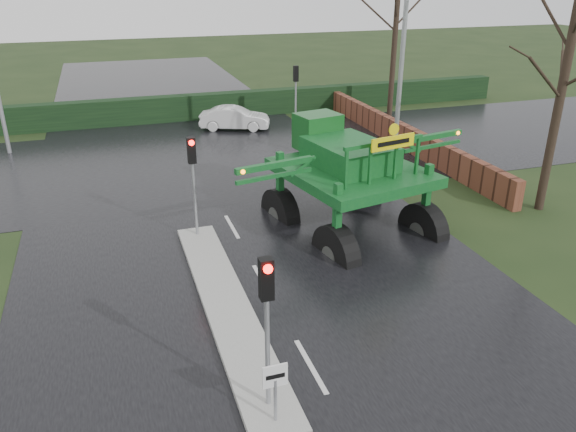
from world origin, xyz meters
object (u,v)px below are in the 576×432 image
object	(u,v)px
white_sedan	(235,129)
keep_left_sign	(275,384)
crop_sprayer	(334,182)
traffic_signal_near	(267,303)
traffic_signal_mid	(193,166)
traffic_signal_far	(296,83)
street_light_right	(398,32)

from	to	relation	value
white_sedan	keep_left_sign	bearing A→B (deg)	-171.06
keep_left_sign	crop_sprayer	xyz separation A→B (m)	(3.92, 6.63, 1.36)
traffic_signal_near	traffic_signal_mid	size ratio (longest dim) A/B	1.00
traffic_signal_mid	traffic_signal_far	world-z (taller)	same
traffic_signal_far	crop_sprayer	xyz separation A→B (m)	(-3.88, -14.88, -0.17)
white_sedan	street_light_right	bearing A→B (deg)	-130.32
traffic_signal_far	white_sedan	distance (m)	4.32
traffic_signal_far	street_light_right	bearing A→B (deg)	101.95
street_light_right	traffic_signal_far	bearing A→B (deg)	101.95
traffic_signal_near	traffic_signal_mid	bearing A→B (deg)	90.00
white_sedan	traffic_signal_near	bearing A→B (deg)	-171.30
traffic_signal_near	crop_sprayer	xyz separation A→B (m)	(3.92, 6.14, -0.17)
keep_left_sign	traffic_signal_near	distance (m)	1.61
traffic_signal_far	white_sedan	xyz separation A→B (m)	(-3.34, 0.90, -2.59)
white_sedan	traffic_signal_far	bearing A→B (deg)	-84.83
traffic_signal_far	keep_left_sign	bearing A→B (deg)	70.07
white_sedan	traffic_signal_mid	bearing A→B (deg)	-178.20
traffic_signal_mid	traffic_signal_far	bearing A→B (deg)	58.07
traffic_signal_mid	street_light_right	bearing A→B (deg)	25.40
traffic_signal_mid	crop_sprayer	size ratio (longest dim) A/B	0.39
traffic_signal_mid	traffic_signal_far	xyz separation A→B (m)	(7.80, 12.52, 0.00)
traffic_signal_far	crop_sprayer	size ratio (longest dim) A/B	0.39
street_light_right	crop_sprayer	bearing A→B (deg)	-129.03
traffic_signal_near	street_light_right	distance (m)	16.46
traffic_signal_mid	crop_sprayer	xyz separation A→B (m)	(3.92, -2.36, -0.17)
street_light_right	crop_sprayer	xyz separation A→B (m)	(-5.57, -6.87, -3.57)
traffic_signal_near	crop_sprayer	bearing A→B (deg)	57.41
traffic_signal_mid	keep_left_sign	bearing A→B (deg)	-90.00
keep_left_sign	traffic_signal_mid	size ratio (longest dim) A/B	0.38
keep_left_sign	traffic_signal_mid	distance (m)	9.12
crop_sprayer	white_sedan	distance (m)	15.97
traffic_signal_near	white_sedan	world-z (taller)	traffic_signal_near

